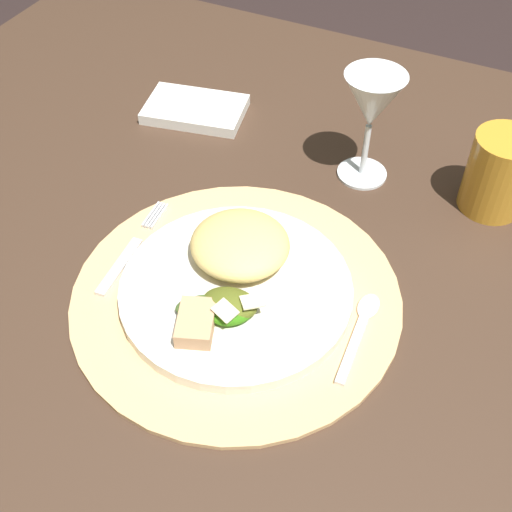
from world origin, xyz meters
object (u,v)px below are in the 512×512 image
object	(u,v)px
dinner_plate	(236,290)
wine_glass	(369,104)
amber_tumbler	(499,173)
dining_table	(311,313)
napkin	(195,109)
fork	(130,251)
spoon	(362,323)

from	to	relation	value
dinner_plate	wine_glass	world-z (taller)	wine_glass
wine_glass	amber_tumbler	size ratio (longest dim) A/B	1.46
dining_table	napkin	world-z (taller)	napkin
dining_table	napkin	size ratio (longest dim) A/B	9.91
dinner_plate	amber_tumbler	bearing A→B (deg)	51.74
fork	amber_tumbler	distance (m)	0.45
dinner_plate	fork	distance (m)	0.14
fork	spoon	bearing A→B (deg)	3.70
wine_glass	amber_tumbler	xyz separation A→B (m)	(0.17, 0.01, -0.06)
dining_table	dinner_plate	xyz separation A→B (m)	(-0.05, -0.10, 0.13)
dining_table	wine_glass	size ratio (longest dim) A/B	9.45
dinner_plate	napkin	distance (m)	0.36
spoon	wine_glass	world-z (taller)	wine_glass
dinner_plate	dining_table	bearing A→B (deg)	62.77
amber_tumbler	wine_glass	bearing A→B (deg)	-175.40
dining_table	fork	world-z (taller)	fork
dinner_plate	wine_glass	distance (m)	0.28
wine_glass	fork	bearing A→B (deg)	-126.14
dining_table	fork	bearing A→B (deg)	-152.53
dinner_plate	spoon	size ratio (longest dim) A/B	2.05
napkin	amber_tumbler	size ratio (longest dim) A/B	1.39
amber_tumbler	fork	bearing A→B (deg)	-142.68
fork	spoon	world-z (taller)	spoon
fork	napkin	distance (m)	0.29
spoon	amber_tumbler	size ratio (longest dim) A/B	1.22
dining_table	fork	size ratio (longest dim) A/B	8.89
dinner_plate	napkin	size ratio (longest dim) A/B	1.79
dining_table	amber_tumbler	xyz separation A→B (m)	(0.16, 0.17, 0.17)
spoon	napkin	xyz separation A→B (m)	(-0.35, 0.27, -0.00)
dinner_plate	spoon	distance (m)	0.14
spoon	napkin	world-z (taller)	napkin
dining_table	dinner_plate	world-z (taller)	dinner_plate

